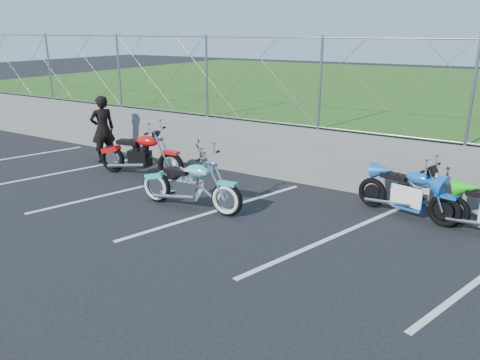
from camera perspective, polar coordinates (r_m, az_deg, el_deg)
The scene contains 9 objects.
ground at distance 8.55m, azimuth -6.33°, elevation -5.76°, with size 90.00×90.00×0.00m, color black.
retaining_wall at distance 11.16m, azimuth 4.54°, elevation 3.48°, with size 30.00×0.22×1.30m, color #63625E.
grass_field at distance 20.44m, azimuth 17.55°, elevation 9.28°, with size 30.00×20.00×1.30m, color #275316.
chain_link_fence at distance 10.87m, azimuth 4.76°, elevation 11.94°, with size 28.00×0.03×2.00m.
parking_lines at distance 8.73m, azimuth 4.00°, elevation -5.16°, with size 18.29×4.31×0.01m.
cruiser_turquoise at distance 9.24m, azimuth -5.95°, elevation -0.82°, with size 2.33×0.74×1.16m.
naked_orange at distance 11.54m, azimuth -11.91°, elevation 2.88°, with size 2.35×0.80×1.18m.
sportbike_blue at distance 9.38m, azimuth 19.87°, elevation -1.61°, with size 2.01×0.72×1.06m.
person_standing at distance 13.03m, azimuth -16.39°, elevation 5.98°, with size 0.65×0.43×1.78m, color black.
Camera 1 is at (4.85, -6.16, 3.41)m, focal length 35.00 mm.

